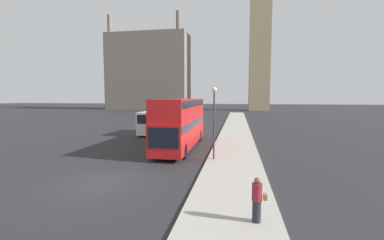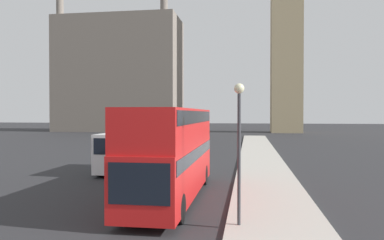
# 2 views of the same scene
# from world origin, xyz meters

# --- Properties ---
(ground_plane) EXTENTS (300.00, 300.00, 0.00)m
(ground_plane) POSITION_xyz_m (0.00, 0.00, 0.00)
(ground_plane) COLOR #28282B
(sidewalk_strip) EXTENTS (3.69, 120.00, 0.15)m
(sidewalk_strip) POSITION_xyz_m (6.85, 0.00, 0.07)
(sidewalk_strip) COLOR #ADA89E
(sidewalk_strip) RESTS_ON ground_plane
(building_block_distant) EXTENTS (28.13, 13.28, 32.03)m
(building_block_distant) POSITION_xyz_m (-24.20, 76.72, 13.17)
(building_block_distant) COLOR slate
(building_block_distant) RESTS_ON ground_plane
(red_double_decker_bus) EXTENTS (2.46, 11.06, 4.30)m
(red_double_decker_bus) POSITION_xyz_m (2.21, 9.69, 2.41)
(red_double_decker_bus) COLOR red
(red_double_decker_bus) RESTS_ON ground_plane
(white_van) EXTENTS (2.12, 5.71, 2.76)m
(white_van) POSITION_xyz_m (-2.89, 17.12, 1.47)
(white_van) COLOR white
(white_van) RESTS_ON ground_plane
(pedestrian) EXTENTS (0.51, 0.35, 1.58)m
(pedestrian) POSITION_xyz_m (7.77, -3.26, 0.94)
(pedestrian) COLOR #23232D
(pedestrian) RESTS_ON sidewalk_strip
(street_lamp) EXTENTS (0.36, 0.36, 5.00)m
(street_lamp) POSITION_xyz_m (5.47, 5.51, 3.50)
(street_lamp) COLOR #38383D
(street_lamp) RESTS_ON sidewalk_strip
(parked_sedan) EXTENTS (1.74, 4.74, 1.49)m
(parked_sedan) POSITION_xyz_m (-2.40, 37.90, 0.68)
(parked_sedan) COLOR black
(parked_sedan) RESTS_ON ground_plane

